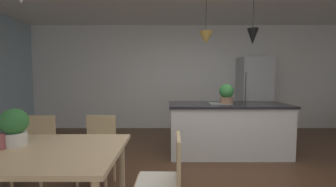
{
  "coord_description": "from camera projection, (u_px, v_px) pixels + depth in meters",
  "views": [
    {
      "loc": [
        -0.47,
        -2.79,
        1.38
      ],
      "look_at": [
        -0.47,
        0.29,
        1.15
      ],
      "focal_mm": 24.35,
      "sensor_mm": 36.0,
      "label": 1
    }
  ],
  "objects": [
    {
      "name": "dining_table",
      "position": [
        20.0,
        157.0,
        1.96
      ],
      "size": [
        1.73,
        1.04,
        0.75
      ],
      "color": "#D1B284",
      "rests_on": "ground_plane"
    },
    {
      "name": "pendant_over_island_main",
      "position": [
        206.0,
        38.0,
        3.9
      ],
      "size": [
        0.25,
        0.25,
        0.76
      ],
      "color": "black"
    },
    {
      "name": "chair_kitchen_end",
      "position": [
        163.0,
        181.0,
        1.98
      ],
      "size": [
        0.41,
        0.41,
        0.87
      ],
      "color": "tan",
      "rests_on": "ground_plane"
    },
    {
      "name": "pendant_over_island_aux",
      "position": [
        252.0,
        36.0,
        3.9
      ],
      "size": [
        0.19,
        0.19,
        0.77
      ],
      "color": "black"
    },
    {
      "name": "vase_on_dining_table",
      "position": [
        0.0,
        141.0,
        1.95
      ],
      "size": [
        0.08,
        0.08,
        0.14
      ],
      "color": "#994C51",
      "rests_on": "dining_table"
    },
    {
      "name": "kitchen_island",
      "position": [
        227.0,
        128.0,
        4.02
      ],
      "size": [
        2.07,
        0.85,
        0.91
      ],
      "color": "silver",
      "rests_on": "ground_plane"
    },
    {
      "name": "ground_plane",
      "position": [
        205.0,
        187.0,
        2.89
      ],
      "size": [
        10.0,
        8.4,
        0.04
      ],
      "primitive_type": "cube",
      "color": "#4C301E"
    },
    {
      "name": "wall_back_kitchen",
      "position": [
        186.0,
        77.0,
        6.03
      ],
      "size": [
        10.0,
        0.12,
        2.7
      ],
      "primitive_type": "cube",
      "color": "white",
      "rests_on": "ground_plane"
    },
    {
      "name": "chair_far_right",
      "position": [
        98.0,
        148.0,
        2.86
      ],
      "size": [
        0.43,
        0.43,
        0.87
      ],
      "color": "tan",
      "rests_on": "ground_plane"
    },
    {
      "name": "chair_far_left",
      "position": [
        35.0,
        148.0,
        2.86
      ],
      "size": [
        0.4,
        0.4,
        0.87
      ],
      "color": "tan",
      "rests_on": "ground_plane"
    },
    {
      "name": "potted_plant_on_table",
      "position": [
        14.0,
        126.0,
        2.05
      ],
      "size": [
        0.24,
        0.24,
        0.34
      ],
      "color": "beige",
      "rests_on": "dining_table"
    },
    {
      "name": "refrigerator",
      "position": [
        254.0,
        95.0,
        5.67
      ],
      "size": [
        0.73,
        0.67,
        1.84
      ],
      "color": "#B2B5B7",
      "rests_on": "ground_plane"
    },
    {
      "name": "potted_plant_on_island",
      "position": [
        226.0,
        94.0,
        3.98
      ],
      "size": [
        0.25,
        0.25,
        0.35
      ],
      "color": "#8C664C",
      "rests_on": "kitchen_island"
    }
  ]
}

